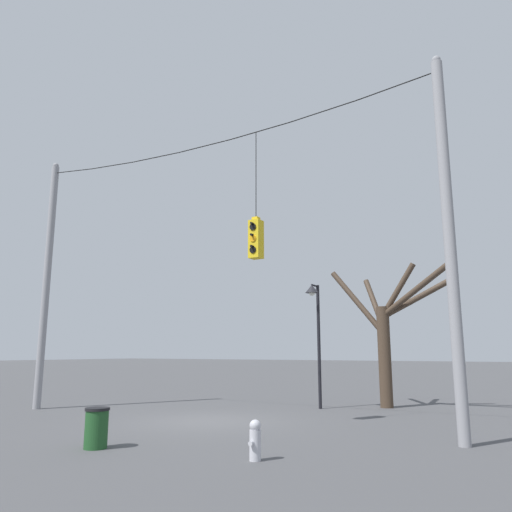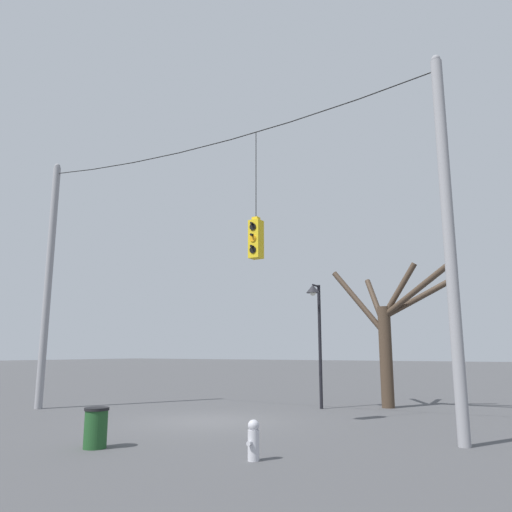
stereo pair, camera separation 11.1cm
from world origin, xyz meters
name	(u,v)px [view 2 (the right image)]	position (x,y,z in m)	size (l,w,h in m)	color
ground_plane	(208,421)	(0.00, 0.00, 0.00)	(200.00, 200.00, 0.00)	#4C4C4F
utility_pole_left	(48,281)	(-7.22, -0.49, 4.67)	(0.27, 0.27, 9.37)	gray
utility_pole_right	(449,237)	(7.22, -0.49, 4.67)	(0.27, 0.27, 9.37)	gray
span_wire	(204,142)	(0.00, -0.49, 8.66)	(14.44, 0.03, 0.47)	black
traffic_light_over_intersection	(256,238)	(1.96, -0.49, 5.26)	(0.34, 0.58, 3.87)	yellow
street_lamp	(316,313)	(1.61, 4.44, 3.42)	(0.49, 0.85, 4.51)	black
bare_tree	(388,331)	(3.75, 6.27, 2.81)	(4.93, 2.24, 5.32)	#423326
fire_hydrant	(253,440)	(3.99, -4.02, 0.38)	(0.22, 0.30, 0.75)	silver
trash_bin	(96,428)	(0.42, -4.69, 0.43)	(0.53, 0.53, 0.84)	#1E4C23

